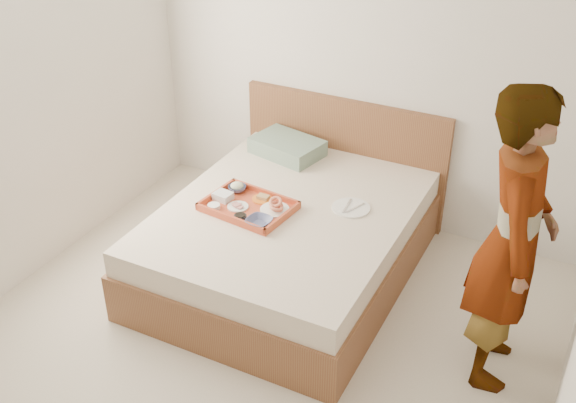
# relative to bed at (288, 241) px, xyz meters

# --- Properties ---
(ground) EXTENTS (3.50, 4.00, 0.01)m
(ground) POSITION_rel_bed_xyz_m (0.14, -1.00, -0.27)
(ground) COLOR beige
(ground) RESTS_ON ground
(wall_back) EXTENTS (3.50, 0.01, 2.60)m
(wall_back) POSITION_rel_bed_xyz_m (0.14, 1.00, 1.04)
(wall_back) COLOR silver
(wall_back) RESTS_ON ground
(bed) EXTENTS (1.65, 2.00, 0.53)m
(bed) POSITION_rel_bed_xyz_m (0.00, 0.00, 0.00)
(bed) COLOR brown
(bed) RESTS_ON ground
(headboard) EXTENTS (1.65, 0.06, 0.95)m
(headboard) POSITION_rel_bed_xyz_m (0.00, 0.97, 0.21)
(headboard) COLOR brown
(headboard) RESTS_ON ground
(pillow) EXTENTS (0.58, 0.45, 0.12)m
(pillow) POSITION_rel_bed_xyz_m (-0.36, 0.71, 0.33)
(pillow) COLOR gray
(pillow) RESTS_ON bed
(tray) EXTENTS (0.62, 0.48, 0.05)m
(tray) POSITION_rel_bed_xyz_m (-0.23, -0.13, 0.29)
(tray) COLOR #C55327
(tray) RESTS_ON bed
(prawn_plate) EXTENTS (0.22, 0.22, 0.01)m
(prawn_plate) POSITION_rel_bed_xyz_m (-0.05, -0.09, 0.29)
(prawn_plate) COLOR white
(prawn_plate) RESTS_ON tray
(navy_bowl_big) EXTENTS (0.18, 0.18, 0.04)m
(navy_bowl_big) POSITION_rel_bed_xyz_m (-0.07, -0.28, 0.30)
(navy_bowl_big) COLOR #171C4B
(navy_bowl_big) RESTS_ON tray
(sauce_dish) EXTENTS (0.09, 0.09, 0.03)m
(sauce_dish) POSITION_rel_bed_xyz_m (-0.20, -0.29, 0.30)
(sauce_dish) COLOR black
(sauce_dish) RESTS_ON tray
(meat_plate) EXTENTS (0.16, 0.16, 0.01)m
(meat_plate) POSITION_rel_bed_xyz_m (-0.29, -0.17, 0.29)
(meat_plate) COLOR white
(meat_plate) RESTS_ON tray
(bread_plate) EXTENTS (0.16, 0.16, 0.01)m
(bread_plate) POSITION_rel_bed_xyz_m (-0.20, -0.00, 0.29)
(bread_plate) COLOR orange
(bread_plate) RESTS_ON tray
(salad_bowl) EXTENTS (0.14, 0.14, 0.04)m
(salad_bowl) POSITION_rel_bed_xyz_m (-0.41, 0.02, 0.30)
(salad_bowl) COLOR #171C4B
(salad_bowl) RESTS_ON tray
(plastic_tub) EXTENTS (0.13, 0.11, 0.05)m
(plastic_tub) POSITION_rel_bed_xyz_m (-0.44, -0.12, 0.31)
(plastic_tub) COLOR silver
(plastic_tub) RESTS_ON tray
(cheese_round) EXTENTS (0.09, 0.09, 0.03)m
(cheese_round) POSITION_rel_bed_xyz_m (-0.43, -0.25, 0.30)
(cheese_round) COLOR white
(cheese_round) RESTS_ON tray
(dinner_plate) EXTENTS (0.31, 0.31, 0.01)m
(dinner_plate) POSITION_rel_bed_xyz_m (0.38, 0.19, 0.27)
(dinner_plate) COLOR white
(dinner_plate) RESTS_ON bed
(person) EXTENTS (0.53, 0.71, 1.78)m
(person) POSITION_rel_bed_xyz_m (1.48, -0.28, 0.63)
(person) COLOR silver
(person) RESTS_ON ground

